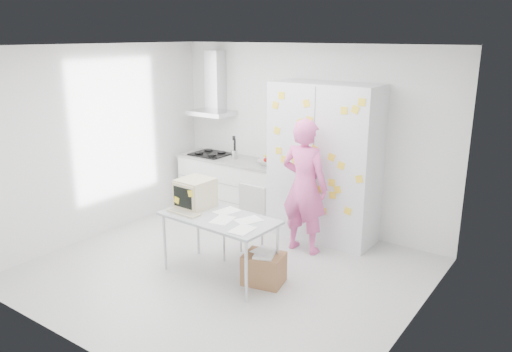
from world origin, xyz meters
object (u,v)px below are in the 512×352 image
Objects in this scene: chair at (247,219)px; cardboard_box at (264,268)px; person at (304,186)px; desk at (203,204)px.

chair is 1.84× the size of cardboard_box.
person is 1.88× the size of chair.
desk is at bearing 58.50° from person.
cardboard_box is (0.57, -0.44, -0.35)m from chair.
person reaches higher than cardboard_box.
cardboard_box is (0.09, -1.07, -0.71)m from person.
chair is (-0.48, -0.63, -0.36)m from person.
chair is at bearing 67.32° from desk.
cardboard_box is (0.82, 0.10, -0.66)m from desk.
person is 0.87m from chair.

